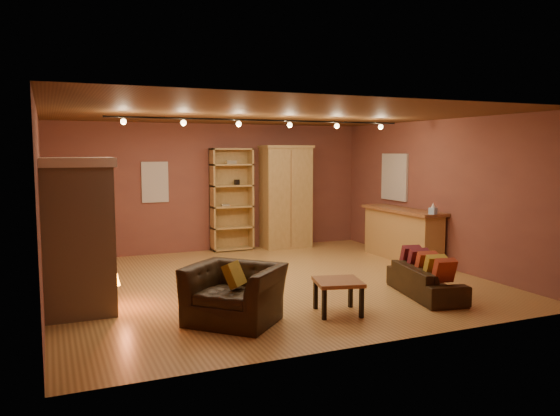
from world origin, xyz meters
name	(u,v)px	position (x,y,z in m)	size (l,w,h in m)	color
floor	(270,282)	(0.00, 0.00, 0.00)	(7.00, 7.00, 0.00)	#A27339
ceiling	(269,115)	(0.00, 0.00, 2.80)	(7.00, 7.00, 0.00)	brown
back_wall	(214,188)	(0.00, 3.25, 1.40)	(7.00, 0.02, 2.80)	brown
left_wall	(41,208)	(-3.50, 0.00, 1.40)	(0.02, 6.50, 2.80)	brown
right_wall	(438,193)	(3.50, 0.00, 1.40)	(0.02, 6.50, 2.80)	brown
fireplace	(78,236)	(-3.04, -0.60, 1.06)	(1.01, 0.98, 2.12)	tan
back_window	(155,182)	(-1.30, 3.23, 1.55)	(0.56, 0.04, 0.86)	beige
bookcase	(231,199)	(0.35, 3.13, 1.15)	(0.93, 0.36, 2.27)	tan
armoire	(286,197)	(1.60, 2.95, 1.17)	(1.15, 0.65, 2.33)	tan
bar_counter	(402,234)	(3.20, 0.71, 0.53)	(0.59, 2.17, 1.04)	tan
tissue_box	(433,209)	(3.15, -0.30, 1.13)	(0.16, 0.16, 0.22)	#97C5F2
right_window	(394,177)	(3.47, 1.40, 1.65)	(0.05, 0.90, 1.00)	beige
loveseat	(426,274)	(1.86, -1.77, 0.33)	(0.76, 1.64, 0.70)	black
armchair	(234,284)	(-1.23, -1.83, 0.50)	(1.33, 1.33, 0.99)	black
coffee_table	(338,285)	(0.18, -2.04, 0.39)	(0.74, 0.74, 0.46)	#935C35
track_rail	(265,122)	(0.00, 0.20, 2.69)	(5.20, 0.09, 0.13)	black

